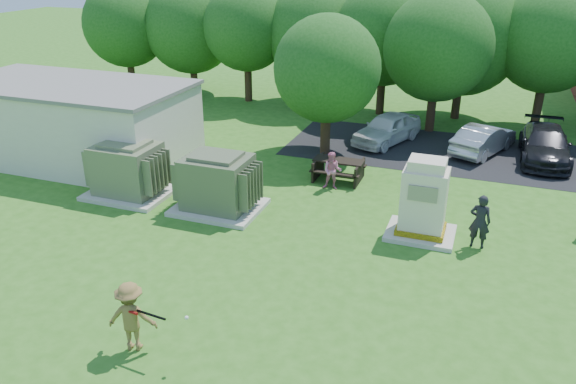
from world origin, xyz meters
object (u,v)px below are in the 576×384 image
at_px(batter, 131,317).
at_px(car_white, 387,128).
at_px(transformer_right, 218,184).
at_px(generator_cabinet, 423,203).
at_px(transformer_left, 128,170).
at_px(person_by_generator, 480,221).
at_px(person_at_picnic, 332,171).
at_px(picnic_table, 338,167).
at_px(car_dark, 545,144).
at_px(car_silver_a, 484,139).

height_order(batter, car_white, batter).
xyz_separation_m(transformer_right, generator_cabinet, (6.99, 0.50, 0.17)).
relative_size(generator_cabinet, car_white, 0.64).
height_order(transformer_left, person_by_generator, transformer_left).
height_order(transformer_left, generator_cabinet, generator_cabinet).
bearing_deg(transformer_right, person_at_picnic, 44.05).
xyz_separation_m(generator_cabinet, person_by_generator, (1.75, -0.15, -0.27)).
relative_size(transformer_right, picnic_table, 1.52).
distance_m(transformer_left, person_by_generator, 12.44).
xyz_separation_m(car_white, car_dark, (6.88, 0.05, 0.00)).
relative_size(transformer_right, person_by_generator, 1.71).
bearing_deg(generator_cabinet, person_by_generator, -4.98).
bearing_deg(generator_cabinet, transformer_right, -175.89).
xyz_separation_m(transformer_left, car_dark, (14.70, 9.43, -0.26)).
height_order(transformer_left, picnic_table, transformer_left).
bearing_deg(generator_cabinet, picnic_table, 136.03).
height_order(batter, car_dark, batter).
height_order(transformer_left, car_silver_a, transformer_left).
relative_size(transformer_left, person_by_generator, 1.71).
relative_size(transformer_right, generator_cabinet, 1.15).
bearing_deg(person_by_generator, batter, 50.25).
relative_size(picnic_table, car_dark, 0.41).
xyz_separation_m(generator_cabinet, car_dark, (4.01, 8.93, -0.44)).
height_order(transformer_left, car_dark, transformer_left).
xyz_separation_m(transformer_left, person_by_generator, (12.44, 0.35, -0.10)).
distance_m(transformer_right, car_dark, 14.49).
xyz_separation_m(generator_cabinet, car_silver_a, (1.48, 8.91, -0.49)).
relative_size(picnic_table, car_white, 0.48).
height_order(person_at_picnic, car_silver_a, person_at_picnic).
height_order(transformer_left, person_at_picnic, transformer_left).
relative_size(transformer_left, car_white, 0.73).
bearing_deg(car_white, picnic_table, -78.20).
height_order(picnic_table, car_white, car_white).
bearing_deg(car_dark, person_by_generator, -105.08).
xyz_separation_m(transformer_right, car_silver_a, (8.47, 9.41, -0.31)).
bearing_deg(car_dark, car_white, 179.29).
bearing_deg(car_silver_a, generator_cabinet, 103.26).
height_order(car_silver_a, car_dark, car_dark).
xyz_separation_m(person_by_generator, person_at_picnic, (-5.49, 2.79, -0.14)).
bearing_deg(person_at_picnic, generator_cabinet, -41.97).
relative_size(car_silver_a, car_dark, 0.82).
xyz_separation_m(picnic_table, person_at_picnic, (0.03, -0.99, 0.21)).
distance_m(person_at_picnic, car_white, 6.30).
xyz_separation_m(transformer_left, car_silver_a, (12.17, 9.41, -0.31)).
xyz_separation_m(picnic_table, car_dark, (7.77, 5.30, 0.18)).
relative_size(person_at_picnic, car_dark, 0.30).
distance_m(transformer_right, car_silver_a, 12.67).
height_order(picnic_table, car_silver_a, car_silver_a).
distance_m(transformer_right, person_at_picnic, 4.53).
distance_m(car_white, car_dark, 6.88).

